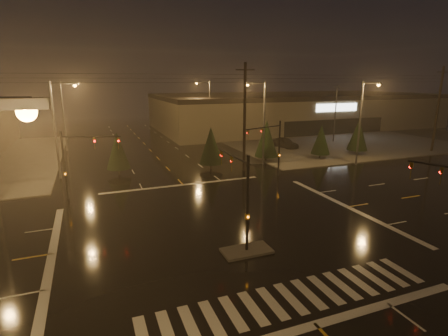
{
  "coord_description": "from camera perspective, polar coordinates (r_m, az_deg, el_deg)",
  "views": [
    {
      "loc": [
        -8.29,
        -21.48,
        10.12
      ],
      "look_at": [
        1.96,
        4.82,
        3.0
      ],
      "focal_mm": 28.0,
      "sensor_mm": 36.0,
      "label": 1
    }
  ],
  "objects": [
    {
      "name": "conifer_0",
      "position": [
        44.46,
        6.95,
        4.8
      ],
      "size": [
        2.91,
        2.91,
        5.25
      ],
      "color": "black",
      "rests_on": "ground"
    },
    {
      "name": "stop_bar_near",
      "position": [
        16.76,
        14.76,
        -23.51
      ],
      "size": [
        16.0,
        0.5,
        0.01
      ],
      "primitive_type": "cube",
      "color": "beige",
      "rests_on": "ground"
    },
    {
      "name": "utility_pole_1",
      "position": [
        39.24,
        3.38,
        8.3
      ],
      "size": [
        2.2,
        0.32,
        12.0
      ],
      "color": "black",
      "rests_on": "ground"
    },
    {
      "name": "crosswalk",
      "position": [
        18.08,
        10.83,
        -20.15
      ],
      "size": [
        15.0,
        2.6,
        0.01
      ],
      "primitive_type": "cube",
      "color": "beige",
      "rests_on": "ground"
    },
    {
      "name": "streetlight_3",
      "position": [
        42.46,
        6.19,
        8.24
      ],
      "size": [
        2.77,
        0.32,
        10.0
      ],
      "color": "#38383A",
      "rests_on": "ground"
    },
    {
      "name": "parking_lot",
      "position": [
        66.51,
        19.72,
        4.61
      ],
      "size": [
        50.0,
        24.0,
        0.08
      ],
      "primitive_type": "cube",
      "color": "black",
      "rests_on": "ground"
    },
    {
      "name": "signal_mast_median",
      "position": [
        21.17,
        2.81,
        -3.37
      ],
      "size": [
        0.25,
        4.59,
        6.0
      ],
      "color": "black",
      "rests_on": "ground"
    },
    {
      "name": "retail_building",
      "position": [
        80.41,
        11.52,
        9.4
      ],
      "size": [
        60.2,
        28.3,
        7.2
      ],
      "color": "#726A51",
      "rests_on": "ground"
    },
    {
      "name": "conifer_1",
      "position": [
        47.39,
        15.56,
        4.52
      ],
      "size": [
        2.45,
        2.45,
        4.52
      ],
      "color": "black",
      "rests_on": "ground"
    },
    {
      "name": "conifer_2",
      "position": [
        51.69,
        21.06,
        5.12
      ],
      "size": [
        2.74,
        2.74,
        4.99
      ],
      "color": "black",
      "rests_on": "ground"
    },
    {
      "name": "streetlight_6",
      "position": [
        44.75,
        21.64,
        7.63
      ],
      "size": [
        0.32,
        2.77,
        10.0
      ],
      "color": "#38383A",
      "rests_on": "ground"
    },
    {
      "name": "car_parked",
      "position": [
        54.44,
        9.91,
        4.1
      ],
      "size": [
        2.79,
        5.06,
        1.63
      ],
      "primitive_type": "imported",
      "rotation": [
        0.0,
        0.0,
        0.19
      ],
      "color": "black",
      "rests_on": "ground"
    },
    {
      "name": "sidewalk_ne",
      "position": [
        64.94,
        15.21,
        4.75
      ],
      "size": [
        36.0,
        36.0,
        0.12
      ],
      "primitive_type": "cube",
      "color": "#46433E",
      "rests_on": "ground"
    },
    {
      "name": "conifer_4",
      "position": [
        40.28,
        -2.14,
        3.71
      ],
      "size": [
        2.72,
        2.72,
        4.95
      ],
      "color": "black",
      "rests_on": "ground"
    },
    {
      "name": "utility_pole_2",
      "position": [
        58.46,
        31.51,
        8.19
      ],
      "size": [
        2.2,
        0.32,
        12.0
      ],
      "color": "black",
      "rests_on": "ground"
    },
    {
      "name": "signal_mast_nw",
      "position": [
        32.27,
        -23.01,
        1.71
      ],
      "size": [
        4.84,
        1.86,
        6.0
      ],
      "color": "black",
      "rests_on": "ground"
    },
    {
      "name": "conifer_3",
      "position": [
        39.66,
        -16.98,
        2.74
      ],
      "size": [
        2.55,
        2.55,
        4.68
      ],
      "color": "black",
      "rests_on": "ground"
    },
    {
      "name": "stop_bar_far",
      "position": [
        35.01,
        -6.69,
        -2.74
      ],
      "size": [
        16.0,
        0.5,
        0.01
      ],
      "primitive_type": "cube",
      "color": "beige",
      "rests_on": "ground"
    },
    {
      "name": "signal_mast_ne",
      "position": [
        36.82,
        7.97,
        4.12
      ],
      "size": [
        4.84,
        1.86,
        6.0
      ],
      "color": "black",
      "rests_on": "ground"
    },
    {
      "name": "streetlight_2",
      "position": [
        55.72,
        -24.49,
        8.46
      ],
      "size": [
        2.77,
        0.32,
        10.0
      ],
      "color": "#38383A",
      "rests_on": "ground"
    },
    {
      "name": "ground",
      "position": [
        25.15,
        -0.18,
        -9.57
      ],
      "size": [
        140.0,
        140.0,
        0.0
      ],
      "primitive_type": "plane",
      "color": "black",
      "rests_on": "ground"
    },
    {
      "name": "streetlight_4",
      "position": [
        60.84,
        -2.61,
        10.07
      ],
      "size": [
        2.77,
        0.32,
        10.0
      ],
      "color": "#38383A",
      "rests_on": "ground"
    },
    {
      "name": "streetlight_1",
      "position": [
        39.82,
        -25.51,
        6.56
      ],
      "size": [
        2.77,
        0.32,
        10.0
      ],
      "color": "#38383A",
      "rests_on": "ground"
    },
    {
      "name": "median_island",
      "position": [
        21.8,
        3.71,
        -13.32
      ],
      "size": [
        3.0,
        1.6,
        0.15
      ],
      "primitive_type": "cube",
      "color": "#46433E",
      "rests_on": "ground"
    }
  ]
}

